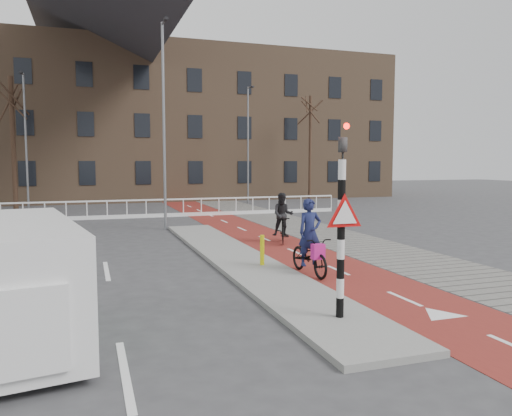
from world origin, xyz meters
name	(u,v)px	position (x,y,z in m)	size (l,w,h in m)	color
ground	(321,293)	(0.00, 0.00, 0.00)	(120.00, 120.00, 0.00)	#38383A
bike_lane	(249,232)	(1.50, 10.00, 0.01)	(2.50, 60.00, 0.01)	maroon
sidewalk	(309,229)	(4.30, 10.00, 0.01)	(3.00, 60.00, 0.01)	slate
curb_island	(240,260)	(-0.70, 4.00, 0.06)	(1.80, 16.00, 0.12)	gray
traffic_signal	(342,216)	(-0.60, -2.02, 1.99)	(0.80, 0.80, 3.68)	black
bollard	(262,250)	(-0.40, 2.85, 0.54)	(0.12, 0.12, 0.83)	yellow
cyclist_near	(310,249)	(0.55, 1.81, 0.68)	(0.74, 1.94, 1.99)	black
cyclist_far	(283,222)	(1.81, 6.86, 0.77)	(1.05, 1.74, 1.83)	black
van	(11,280)	(-6.15, -1.19, 1.05)	(2.61, 4.90, 2.00)	silver
railing	(87,214)	(-5.00, 17.00, 0.31)	(28.00, 0.10, 0.99)	silver
townhouse_row	(111,101)	(-3.00, 32.00, 7.81)	(46.00, 10.00, 15.90)	#7F6047
tree_mid	(13,145)	(-8.96, 22.24, 3.95)	(0.28, 0.28, 7.89)	black
tree_right	(310,149)	(11.04, 24.52, 3.95)	(0.21, 0.21, 7.89)	black
streetlight_near	(164,128)	(-1.72, 11.96, 4.44)	(0.12, 0.12, 8.89)	slate
streetlight_left	(26,144)	(-8.25, 21.95, 4.03)	(0.12, 0.12, 8.06)	slate
streetlight_right	(248,146)	(5.93, 23.91, 4.12)	(0.12, 0.12, 8.23)	slate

